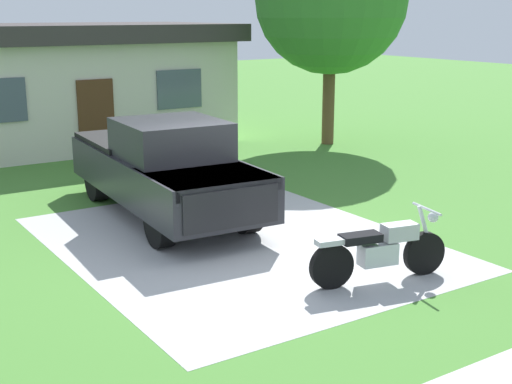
# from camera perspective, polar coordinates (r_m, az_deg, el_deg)

# --- Properties ---
(ground_plane) EXTENTS (80.00, 80.00, 0.00)m
(ground_plane) POSITION_cam_1_polar(r_m,az_deg,el_deg) (12.07, -1.55, -4.12)
(ground_plane) COLOR #457E31
(driveway_pad) EXTENTS (5.61, 7.00, 0.01)m
(driveway_pad) POSITION_cam_1_polar(r_m,az_deg,el_deg) (12.07, -1.55, -4.11)
(driveway_pad) COLOR #AFAFAF
(driveway_pad) RESTS_ON ground
(motorcycle) EXTENTS (2.19, 0.82, 1.09)m
(motorcycle) POSITION_cam_1_polar(r_m,az_deg,el_deg) (10.41, 10.06, -4.67)
(motorcycle) COLOR black
(motorcycle) RESTS_ON ground
(pickup_truck) EXTENTS (2.36, 5.74, 1.90)m
(pickup_truck) POSITION_cam_1_polar(r_m,az_deg,el_deg) (13.66, -7.56, 2.09)
(pickup_truck) COLOR black
(pickup_truck) RESTS_ON ground
(neighbor_house) EXTENTS (9.60, 5.60, 3.50)m
(neighbor_house) POSITION_cam_1_polar(r_m,az_deg,el_deg) (21.77, -15.31, 8.50)
(neighbor_house) COLOR beige
(neighbor_house) RESTS_ON ground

